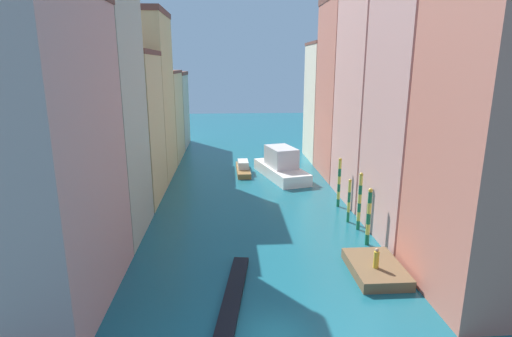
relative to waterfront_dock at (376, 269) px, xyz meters
name	(u,v)px	position (x,y,z in m)	size (l,w,h in m)	color
ground_plane	(251,194)	(-7.56, 18.21, -0.36)	(154.00, 154.00, 0.00)	#196070
building_left_0	(39,156)	(-20.31, -2.00, 8.64)	(6.58, 11.81, 18.00)	tan
building_left_1	(95,112)	(-20.31, 8.17, 9.94)	(6.58, 8.59, 20.58)	#BCB299
building_left_2	(126,128)	(-20.31, 17.27, 7.28)	(6.58, 9.05, 15.27)	#DBB77A
building_left_3	(143,97)	(-20.31, 26.58, 9.71)	(6.58, 9.57, 20.12)	#DBB77A
building_left_4	(158,116)	(-20.31, 36.58, 6.18)	(6.58, 10.06, 13.07)	#DBB77A
building_left_5	(168,109)	(-20.31, 46.74, 6.01)	(6.58, 9.46, 12.73)	#BCB299
building_right_0	(495,132)	(5.20, -2.73, 9.83)	(6.58, 8.55, 20.37)	#C6705B
building_right_1	(423,103)	(5.20, 6.26, 10.63)	(6.58, 9.08, 21.98)	tan
building_right_2	(378,91)	(5.20, 16.00, 10.95)	(6.58, 9.87, 22.60)	tan
building_right_3	(350,89)	(5.20, 25.86, 10.59)	(6.58, 9.69, 21.87)	#C6705B
building_right_4	(330,102)	(5.20, 35.15, 8.16)	(6.58, 8.55, 17.03)	beige
waterfront_dock	(376,269)	(0.00, 0.00, 0.00)	(3.35, 5.13, 0.73)	brown
person_on_dock	(376,259)	(-0.22, -0.54, 1.02)	(0.36, 0.36, 1.42)	gold
mooring_pole_0	(369,216)	(0.94, 4.56, 2.03)	(0.35, 0.35, 4.68)	#197247
mooring_pole_1	(360,201)	(1.18, 7.62, 2.23)	(0.33, 0.33, 5.10)	#197247
mooring_pole_2	(349,200)	(0.81, 9.39, 1.70)	(0.28, 0.28, 4.04)	#197247
mooring_pole_3	(339,182)	(1.00, 13.55, 2.19)	(0.33, 0.33, 5.01)	#197247
vaporetto_white	(281,166)	(-3.34, 24.97, 1.07)	(6.26, 11.13, 3.85)	white
gondola_black	(232,300)	(-9.82, -2.90, -0.19)	(2.50, 10.60, 0.35)	black
motorboat_0	(243,168)	(-8.06, 27.54, 0.21)	(1.79, 7.05, 1.59)	olive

